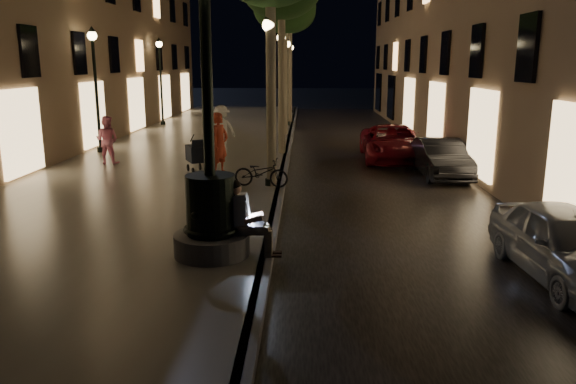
{
  "coord_description": "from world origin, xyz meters",
  "views": [
    {
      "loc": [
        0.7,
        -7.82,
        3.67
      ],
      "look_at": [
        0.37,
        3.0,
        1.16
      ],
      "focal_mm": 35.0,
      "sensor_mm": 36.0,
      "label": 1
    }
  ],
  "objects_px": {
    "pedestrian_red": "(220,143)",
    "lamp_left_b": "(95,74)",
    "tree_far": "(290,13)",
    "lamp_curb_c": "(287,70)",
    "fountain_lamppost": "(211,201)",
    "car_front": "(566,243)",
    "lamp_curb_d": "(291,69)",
    "car_second": "(440,158)",
    "pedestrian_pink": "(107,140)",
    "tree_third": "(285,9)",
    "car_third": "(392,143)",
    "seated_man_laptop": "(245,216)",
    "lamp_curb_a": "(269,78)",
    "lamp_left_c": "(160,70)",
    "pedestrian_white": "(222,129)",
    "bicycle": "(261,173)",
    "lamp_curb_b": "(281,73)",
    "stroller": "(196,154)"
  },
  "relations": [
    {
      "from": "pedestrian_red",
      "to": "pedestrian_pink",
      "type": "height_order",
      "value": "pedestrian_red"
    },
    {
      "from": "tree_third",
      "to": "bicycle",
      "type": "height_order",
      "value": "tree_third"
    },
    {
      "from": "tree_far",
      "to": "lamp_curb_c",
      "type": "distance_m",
      "value": 3.77
    },
    {
      "from": "lamp_curb_b",
      "to": "bicycle",
      "type": "relative_size",
      "value": 3.07
    },
    {
      "from": "tree_third",
      "to": "car_second",
      "type": "height_order",
      "value": "tree_third"
    },
    {
      "from": "tree_far",
      "to": "car_third",
      "type": "xyz_separation_m",
      "value": [
        4.26,
        -12.47,
        -5.76
      ]
    },
    {
      "from": "lamp_left_c",
      "to": "lamp_curb_d",
      "type": "bearing_deg",
      "value": 48.41
    },
    {
      "from": "stroller",
      "to": "car_front",
      "type": "bearing_deg",
      "value": -71.39
    },
    {
      "from": "fountain_lamppost",
      "to": "car_front",
      "type": "bearing_deg",
      "value": -4.61
    },
    {
      "from": "car_front",
      "to": "car_third",
      "type": "bearing_deg",
      "value": 91.97
    },
    {
      "from": "tree_far",
      "to": "pedestrian_red",
      "type": "xyz_separation_m",
      "value": [
        -1.77,
        -16.29,
        -5.26
      ]
    },
    {
      "from": "pedestrian_pink",
      "to": "tree_far",
      "type": "bearing_deg",
      "value": -104.45
    },
    {
      "from": "tree_third",
      "to": "car_second",
      "type": "xyz_separation_m",
      "value": [
        5.43,
        -9.61,
        -5.52
      ]
    },
    {
      "from": "car_second",
      "to": "lamp_left_b",
      "type": "bearing_deg",
      "value": 162.58
    },
    {
      "from": "seated_man_laptop",
      "to": "lamp_curb_a",
      "type": "bearing_deg",
      "value": 89.18
    },
    {
      "from": "stroller",
      "to": "pedestrian_red",
      "type": "relative_size",
      "value": 0.63
    },
    {
      "from": "lamp_curb_b",
      "to": "fountain_lamppost",
      "type": "bearing_deg",
      "value": -92.86
    },
    {
      "from": "fountain_lamppost",
      "to": "lamp_left_c",
      "type": "xyz_separation_m",
      "value": [
        -6.4,
        22.0,
        2.02
      ]
    },
    {
      "from": "lamp_curb_d",
      "to": "car_second",
      "type": "distance_m",
      "value": 22.43
    },
    {
      "from": "tree_far",
      "to": "lamp_curb_b",
      "type": "relative_size",
      "value": 1.56
    },
    {
      "from": "lamp_left_b",
      "to": "car_third",
      "type": "bearing_deg",
      "value": -2.35
    },
    {
      "from": "lamp_curb_b",
      "to": "lamp_left_b",
      "type": "distance_m",
      "value": 7.38
    },
    {
      "from": "seated_man_laptop",
      "to": "pedestrian_red",
      "type": "distance_m",
      "value": 7.88
    },
    {
      "from": "pedestrian_red",
      "to": "pedestrian_white",
      "type": "distance_m",
      "value": 4.22
    },
    {
      "from": "lamp_curb_a",
      "to": "pedestrian_white",
      "type": "height_order",
      "value": "lamp_curb_a"
    },
    {
      "from": "bicycle",
      "to": "car_third",
      "type": "bearing_deg",
      "value": -27.73
    },
    {
      "from": "fountain_lamppost",
      "to": "car_front",
      "type": "distance_m",
      "value": 6.25
    },
    {
      "from": "lamp_curb_b",
      "to": "car_second",
      "type": "xyz_separation_m",
      "value": [
        5.43,
        -5.61,
        -2.62
      ]
    },
    {
      "from": "lamp_curb_d",
      "to": "pedestrian_white",
      "type": "distance_m",
      "value": 18.37
    },
    {
      "from": "lamp_curb_d",
      "to": "tree_third",
      "type": "bearing_deg",
      "value": -90.0
    },
    {
      "from": "car_second",
      "to": "lamp_left_c",
      "type": "bearing_deg",
      "value": 131.28
    },
    {
      "from": "lamp_curb_a",
      "to": "bicycle",
      "type": "relative_size",
      "value": 3.07
    },
    {
      "from": "lamp_left_b",
      "to": "pedestrian_red",
      "type": "relative_size",
      "value": 2.48
    },
    {
      "from": "lamp_curb_a",
      "to": "lamp_curb_b",
      "type": "relative_size",
      "value": 1.0
    },
    {
      "from": "fountain_lamppost",
      "to": "tree_far",
      "type": "distance_m",
      "value": 24.57
    },
    {
      "from": "fountain_lamppost",
      "to": "pedestrian_pink",
      "type": "relative_size",
      "value": 3.12
    },
    {
      "from": "lamp_curb_c",
      "to": "tree_far",
      "type": "bearing_deg",
      "value": 87.71
    },
    {
      "from": "tree_third",
      "to": "car_third",
      "type": "relative_size",
      "value": 1.5
    },
    {
      "from": "pedestrian_pink",
      "to": "lamp_left_b",
      "type": "bearing_deg",
      "value": -57.27
    },
    {
      "from": "fountain_lamppost",
      "to": "stroller",
      "type": "bearing_deg",
      "value": 102.77
    },
    {
      "from": "lamp_left_b",
      "to": "pedestrian_pink",
      "type": "relative_size",
      "value": 2.88
    },
    {
      "from": "lamp_left_c",
      "to": "pedestrian_pink",
      "type": "distance_m",
      "value": 12.87
    },
    {
      "from": "seated_man_laptop",
      "to": "tree_far",
      "type": "distance_m",
      "value": 24.62
    },
    {
      "from": "tree_far",
      "to": "car_front",
      "type": "height_order",
      "value": "tree_far"
    },
    {
      "from": "tree_third",
      "to": "lamp_left_b",
      "type": "distance_m",
      "value": 9.74
    },
    {
      "from": "pedestrian_red",
      "to": "tree_third",
      "type": "bearing_deg",
      "value": 17.85
    },
    {
      "from": "fountain_lamppost",
      "to": "car_front",
      "type": "height_order",
      "value": "fountain_lamppost"
    },
    {
      "from": "car_second",
      "to": "car_front",
      "type": "bearing_deg",
      "value": -90.92
    },
    {
      "from": "car_front",
      "to": "car_third",
      "type": "distance_m",
      "value": 12.09
    },
    {
      "from": "pedestrian_red",
      "to": "lamp_left_b",
      "type": "bearing_deg",
      "value": 78.77
    }
  ]
}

